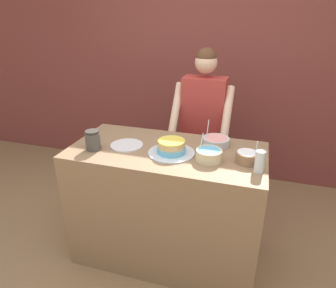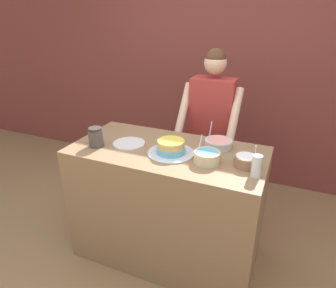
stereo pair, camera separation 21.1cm
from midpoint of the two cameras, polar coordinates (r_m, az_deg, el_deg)
ground_plane at (r=2.50m, az=-1.00°, el=-24.88°), size 14.00×14.00×0.00m
wall_back at (r=3.51m, az=12.04°, el=13.93°), size 10.00×0.05×2.60m
counter at (r=2.42m, az=2.43°, el=-11.45°), size 1.42×0.71×0.96m
person_baker at (r=2.78m, az=10.46°, el=4.30°), size 0.52×0.45×1.60m
cake at (r=2.09m, az=3.46°, el=-0.86°), size 0.33×0.33×0.10m
frosting_bowl_blue at (r=2.00m, az=10.44°, el=-2.44°), size 0.18×0.18×0.18m
frosting_bowl_pink at (r=2.25m, az=12.23°, el=0.12°), size 0.20×0.20×0.18m
frosting_bowl_white at (r=2.02m, az=17.56°, el=-3.09°), size 0.15×0.15×0.17m
drinking_glass at (r=1.90m, az=19.62°, el=-4.09°), size 0.06×0.06×0.14m
ceramic_plate at (r=2.26m, az=-4.81°, el=0.04°), size 0.24×0.24×0.01m
stoneware_jar at (r=2.24m, az=-10.98°, el=1.23°), size 0.11×0.11×0.14m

